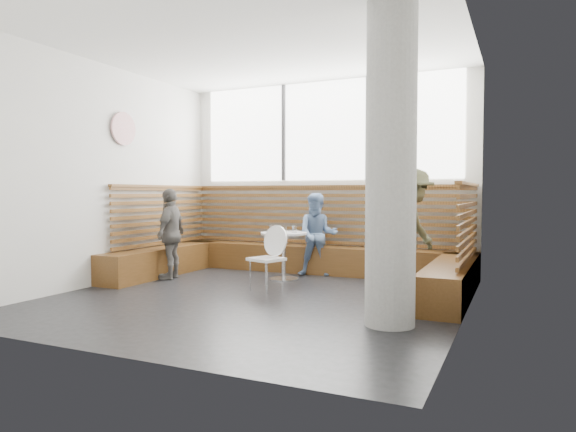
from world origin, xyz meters
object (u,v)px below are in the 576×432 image
at_px(cafe_table, 284,246).
at_px(child_left, 171,234).
at_px(cafe_chair, 269,252).
at_px(adult_man, 411,230).
at_px(concrete_column, 391,166).
at_px(child_back, 318,235).

relative_size(cafe_table, child_left, 0.52).
relative_size(cafe_chair, adult_man, 0.53).
distance_m(concrete_column, cafe_table, 3.11).
height_order(cafe_chair, adult_man, adult_man).
bearing_deg(concrete_column, adult_man, 94.52).
height_order(concrete_column, child_back, concrete_column).
bearing_deg(child_back, cafe_chair, -116.66).
height_order(concrete_column, adult_man, concrete_column).
distance_m(cafe_table, cafe_chair, 0.87).
relative_size(cafe_table, adult_man, 0.44).
height_order(cafe_table, cafe_chair, cafe_chair).
xyz_separation_m(cafe_chair, child_back, (0.18, 1.39, 0.14)).
bearing_deg(adult_man, child_left, 112.12).
bearing_deg(cafe_table, cafe_chair, -78.88).
bearing_deg(adult_man, concrete_column, -160.51).
distance_m(cafe_chair, adult_man, 1.95).
xyz_separation_m(adult_man, child_left, (-3.60, -0.45, -0.13)).
xyz_separation_m(concrete_column, adult_man, (-0.15, 1.84, -0.77)).
bearing_deg(child_back, cafe_table, -141.90).
relative_size(concrete_column, child_left, 2.29).
xyz_separation_m(cafe_chair, adult_man, (1.80, 0.68, 0.31)).
distance_m(concrete_column, child_back, 3.25).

